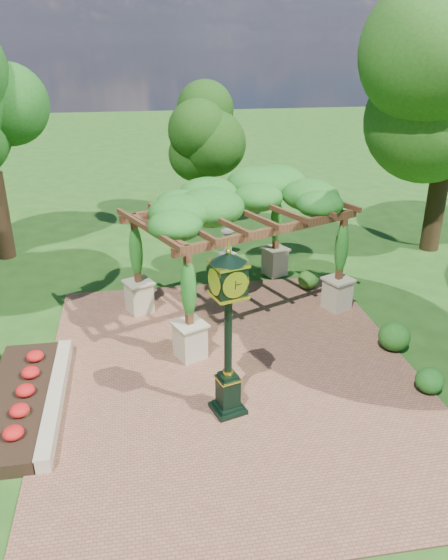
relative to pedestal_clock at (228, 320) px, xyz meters
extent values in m
plane|color=#1E4714|center=(0.40, 0.51, -2.55)|extent=(120.00, 120.00, 0.00)
cube|color=brown|center=(0.40, 1.51, -2.53)|extent=(10.00, 12.00, 0.04)
cube|color=#C6B793|center=(-4.20, 1.01, -2.35)|extent=(0.35, 5.00, 0.40)
cube|color=red|center=(-5.10, 1.01, -2.37)|extent=(1.50, 5.00, 0.36)
cube|color=black|center=(0.00, 0.00, -2.45)|extent=(0.93, 0.93, 0.11)
cube|color=black|center=(0.00, 0.00, -1.95)|extent=(0.58, 0.58, 0.84)
cube|color=yellow|center=(0.00, 0.00, -1.58)|extent=(0.65, 0.65, 0.04)
cylinder|color=black|center=(0.00, 0.00, -0.37)|extent=(0.23, 0.23, 2.14)
cube|color=black|center=(0.00, 0.00, 1.03)|extent=(0.81, 0.81, 0.65)
cylinder|color=beige|center=(0.10, -0.32, 1.03)|extent=(0.54, 0.19, 0.56)
cone|color=black|center=(0.00, 0.00, 1.54)|extent=(1.04, 1.04, 0.23)
sphere|color=yellow|center=(0.00, 0.00, 1.68)|extent=(0.13, 0.13, 0.13)
cube|color=#B9AF89|center=(-0.64, 2.62, -2.00)|extent=(0.97, 0.97, 1.02)
cube|color=brown|center=(-0.64, 2.62, -0.38)|extent=(0.24, 0.24, 2.10)
cube|color=#B9AF89|center=(4.56, 4.90, -2.00)|extent=(0.97, 0.97, 1.02)
cube|color=brown|center=(4.56, 4.90, -0.38)|extent=(0.24, 0.24, 2.10)
cube|color=#B9AF89|center=(-2.01, 5.75, -2.00)|extent=(0.97, 0.97, 1.02)
cube|color=brown|center=(-2.01, 5.75, -0.38)|extent=(0.24, 0.24, 2.10)
cube|color=#B9AF89|center=(3.20, 8.03, -2.00)|extent=(0.97, 0.97, 1.02)
cube|color=brown|center=(3.20, 8.03, -0.38)|extent=(0.24, 0.24, 2.10)
cube|color=brown|center=(1.96, 3.76, 0.77)|extent=(6.10, 2.79, 0.25)
cube|color=brown|center=(0.59, 6.89, 0.77)|extent=(6.10, 2.79, 0.25)
ellipsoid|color=#1F611B|center=(1.28, 5.32, 1.07)|extent=(7.68, 6.39, 1.14)
cube|color=gray|center=(1.77, 10.36, -2.49)|extent=(0.80, 0.80, 0.11)
cylinder|color=gray|center=(1.77, 10.36, -1.99)|extent=(0.41, 0.41, 1.01)
cylinder|color=gray|center=(1.77, 10.36, -1.46)|extent=(0.75, 0.75, 0.06)
ellipsoid|color=#1E5B1A|center=(5.26, -0.06, -2.18)|extent=(0.82, 0.82, 0.66)
ellipsoid|color=#205818|center=(5.29, 2.07, -2.09)|extent=(0.96, 0.96, 0.83)
ellipsoid|color=#2E601C|center=(4.10, 6.57, -2.16)|extent=(0.87, 0.87, 0.69)
cylinder|color=black|center=(-7.43, 11.76, -0.76)|extent=(0.77, 0.77, 3.57)
cylinder|color=#382116|center=(0.95, 14.99, -1.32)|extent=(0.57, 0.57, 2.45)
ellipsoid|color=#17380E|center=(0.95, 14.99, 1.84)|extent=(3.19, 3.19, 3.87)
cylinder|color=#312313|center=(10.55, 9.74, -0.66)|extent=(0.78, 0.78, 3.78)
camera|label=1|loc=(-1.87, -10.79, 5.90)|focal=35.00mm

